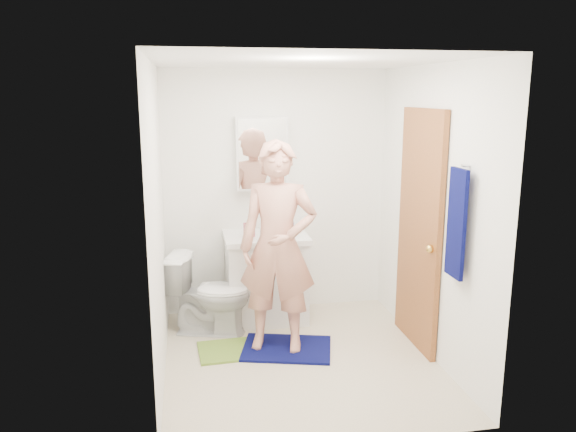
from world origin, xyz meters
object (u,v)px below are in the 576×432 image
object	(u,v)px
medicine_cabinet	(262,154)
towel	(457,224)
soap_dispenser	(249,227)
toothbrush_cup	(288,226)
man	(278,247)
vanity_cabinet	(266,280)
toilet	(210,294)

from	to	relation	value
medicine_cabinet	towel	xyz separation A→B (m)	(1.18, -1.71, -0.35)
soap_dispenser	toothbrush_cup	distance (m)	0.44
medicine_cabinet	soap_dispenser	size ratio (longest dim) A/B	3.59
medicine_cabinet	man	xyz separation A→B (m)	(0.01, -0.91, -0.69)
vanity_cabinet	toothbrush_cup	xyz separation A→B (m)	(0.24, 0.11, 0.50)
toothbrush_cup	toilet	bearing A→B (deg)	-156.90
medicine_cabinet	man	distance (m)	1.14
medicine_cabinet	towel	bearing A→B (deg)	-55.39
vanity_cabinet	toilet	world-z (taller)	vanity_cabinet
vanity_cabinet	medicine_cabinet	size ratio (longest dim) A/B	1.14
medicine_cabinet	toothbrush_cup	bearing A→B (deg)	-25.56
medicine_cabinet	soap_dispenser	world-z (taller)	medicine_cabinet
towel	man	bearing A→B (deg)	145.57
vanity_cabinet	towel	size ratio (longest dim) A/B	1.00
towel	toilet	size ratio (longest dim) A/B	1.07
man	soap_dispenser	bearing A→B (deg)	122.32
toilet	man	world-z (taller)	man
towel	toothbrush_cup	size ratio (longest dim) A/B	6.69
toilet	vanity_cabinet	bearing A→B (deg)	-52.15
man	toothbrush_cup	bearing A→B (deg)	90.85
towel	soap_dispenser	size ratio (longest dim) A/B	4.10
medicine_cabinet	toilet	size ratio (longest dim) A/B	0.94
medicine_cabinet	soap_dispenser	distance (m)	0.73
medicine_cabinet	towel	distance (m)	2.11
vanity_cabinet	man	xyz separation A→B (m)	(0.01, -0.68, 0.51)
towel	soap_dispenser	world-z (taller)	towel
vanity_cabinet	medicine_cabinet	distance (m)	1.22
man	medicine_cabinet	bearing A→B (deg)	107.40
towel	toothbrush_cup	bearing A→B (deg)	120.59
vanity_cabinet	toothbrush_cup	world-z (taller)	toothbrush_cup
man	vanity_cabinet	bearing A→B (deg)	107.54
toilet	man	size ratio (longest dim) A/B	0.42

